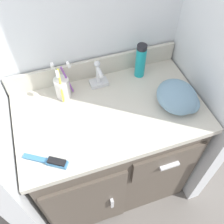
# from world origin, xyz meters

# --- Properties ---
(ground_plane) EXTENTS (6.00, 6.00, 0.00)m
(ground_plane) POSITION_xyz_m (0.00, 0.00, 0.00)
(ground_plane) COLOR slate
(wall_back) EXTENTS (1.05, 0.08, 2.20)m
(wall_back) POSITION_xyz_m (0.00, 0.31, 1.10)
(wall_back) COLOR silver
(wall_back) RESTS_ON ground_plane
(wall_right) EXTENTS (0.08, 0.60, 2.20)m
(wall_right) POSITION_xyz_m (0.49, 0.00, 1.10)
(wall_right) COLOR silver
(wall_right) RESTS_ON ground_plane
(vanity) EXTENTS (0.87, 0.54, 0.79)m
(vanity) POSITION_xyz_m (-0.00, -0.00, 0.41)
(vanity) COLOR brown
(vanity) RESTS_ON ground_plane
(backsplash) EXTENTS (0.87, 0.02, 0.10)m
(backsplash) POSITION_xyz_m (0.00, 0.25, 0.84)
(backsplash) COLOR beige
(backsplash) RESTS_ON vanity
(sink_faucet) EXTENTS (0.09, 0.09, 0.14)m
(sink_faucet) POSITION_xyz_m (0.00, 0.18, 0.83)
(sink_faucet) COLOR silver
(sink_faucet) RESTS_ON vanity
(toothbrush_cup) EXTENTS (0.09, 0.11, 0.20)m
(toothbrush_cup) POSITION_xyz_m (-0.18, 0.16, 0.84)
(toothbrush_cup) COLOR silver
(toothbrush_cup) RESTS_ON vanity
(shaving_cream_can) EXTENTS (0.05, 0.05, 0.19)m
(shaving_cream_can) POSITION_xyz_m (0.22, 0.18, 0.88)
(shaving_cream_can) COLOR teal
(shaving_cream_can) RESTS_ON vanity
(hairbrush) EXTENTS (0.17, 0.12, 0.03)m
(hairbrush) POSITION_xyz_m (-0.30, -0.18, 0.80)
(hairbrush) COLOR teal
(hairbrush) RESTS_ON vanity
(hand_towel) EXTENTS (0.18, 0.21, 0.11)m
(hand_towel) POSITION_xyz_m (0.31, -0.07, 0.84)
(hand_towel) COLOR #6B8EA8
(hand_towel) RESTS_ON vanity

